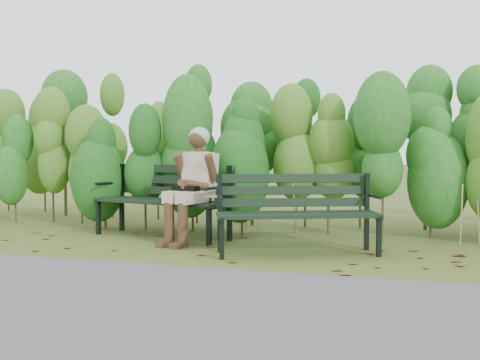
# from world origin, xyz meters

# --- Properties ---
(ground) EXTENTS (80.00, 80.00, 0.00)m
(ground) POSITION_xyz_m (0.00, 0.00, 0.00)
(ground) COLOR #415021
(footpath) EXTENTS (60.00, 2.50, 0.01)m
(footpath) POSITION_xyz_m (0.00, -2.20, 0.01)
(footpath) COLOR #474749
(footpath) RESTS_ON ground
(hedge_band) EXTENTS (11.04, 1.67, 2.42)m
(hedge_band) POSITION_xyz_m (0.00, 1.86, 1.26)
(hedge_band) COLOR #47381E
(hedge_band) RESTS_ON ground
(leaf_litter) EXTENTS (5.93, 2.27, 0.01)m
(leaf_litter) POSITION_xyz_m (-0.04, -0.09, 0.00)
(leaf_litter) COLOR brown
(leaf_litter) RESTS_ON ground
(bench_left) EXTENTS (1.90, 1.03, 0.91)m
(bench_left) POSITION_xyz_m (-1.09, 0.75, 0.53)
(bench_left) COLOR black
(bench_left) RESTS_ON ground
(bench_right) EXTENTS (1.76, 1.12, 0.84)m
(bench_right) POSITION_xyz_m (0.69, 0.10, 0.49)
(bench_right) COLOR black
(bench_right) RESTS_ON ground
(seated_woman) EXTENTS (0.58, 0.85, 1.36)m
(seated_woman) POSITION_xyz_m (-0.60, 0.43, 0.76)
(seated_woman) COLOR beige
(seated_woman) RESTS_ON ground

